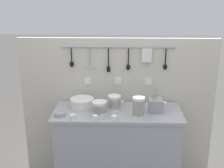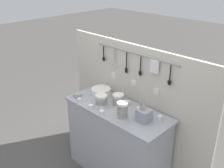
% 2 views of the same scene
% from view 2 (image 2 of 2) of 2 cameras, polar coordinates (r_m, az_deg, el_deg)
% --- Properties ---
extents(counter, '(1.28, 0.52, 0.94)m').
position_cam_2_polar(counter, '(3.24, 1.11, -12.47)').
color(counter, '#9EA0A8').
rests_on(counter, ground).
extents(back_wall, '(2.08, 0.11, 1.62)m').
position_cam_2_polar(back_wall, '(3.23, 4.79, -5.31)').
color(back_wall, beige).
rests_on(back_wall, ground).
extents(bowl_stack_wide_centre, '(0.11, 0.11, 0.20)m').
position_cam_2_polar(bowl_stack_wide_centre, '(2.72, 2.28, -5.89)').
color(bowl_stack_wide_centre, silver).
rests_on(bowl_stack_wide_centre, counter).
extents(bowl_stack_tall_left, '(0.14, 0.14, 0.13)m').
position_cam_2_polar(bowl_stack_tall_left, '(3.01, -2.31, -3.54)').
color(bowl_stack_tall_left, silver).
rests_on(bowl_stack_tall_left, counter).
extents(bowl_stack_nested_right, '(0.13, 0.13, 0.15)m').
position_cam_2_polar(bowl_stack_nested_right, '(2.99, 1.36, -3.53)').
color(bowl_stack_nested_right, silver).
rests_on(bowl_stack_nested_right, counter).
extents(plate_stack, '(0.24, 0.24, 0.09)m').
position_cam_2_polar(plate_stack, '(3.24, -2.40, -1.73)').
color(plate_stack, silver).
rests_on(plate_stack, counter).
extents(steel_mixing_bowl, '(0.11, 0.11, 0.04)m').
position_cam_2_polar(steel_mixing_bowl, '(3.25, -7.49, -2.37)').
color(steel_mixing_bowl, '#93969E').
rests_on(steel_mixing_bowl, counter).
extents(cutlery_caddy, '(0.13, 0.13, 0.26)m').
position_cam_2_polar(cutlery_caddy, '(2.74, 7.01, -6.72)').
color(cutlery_caddy, '#93969E').
rests_on(cutlery_caddy, counter).
extents(cup_edge_far, '(0.05, 0.05, 0.05)m').
position_cam_2_polar(cup_edge_far, '(2.91, 5.91, -5.58)').
color(cup_edge_far, silver).
rests_on(cup_edge_far, counter).
extents(cup_mid_row, '(0.05, 0.05, 0.05)m').
position_cam_2_polar(cup_mid_row, '(2.97, -4.59, -4.94)').
color(cup_mid_row, silver).
rests_on(cup_mid_row, counter).
extents(cup_front_right, '(0.05, 0.05, 0.05)m').
position_cam_2_polar(cup_front_right, '(3.12, -7.10, -3.52)').
color(cup_front_right, silver).
rests_on(cup_front_right, counter).
extents(cup_beside_plates, '(0.05, 0.05, 0.05)m').
position_cam_2_polar(cup_beside_plates, '(2.80, 10.34, -7.26)').
color(cup_beside_plates, silver).
rests_on(cup_beside_plates, counter).
extents(cup_back_right, '(0.05, 0.05, 0.05)m').
position_cam_2_polar(cup_back_right, '(2.85, -2.21, -6.19)').
color(cup_back_right, silver).
rests_on(cup_back_right, counter).
extents(cup_centre, '(0.05, 0.05, 0.05)m').
position_cam_2_polar(cup_centre, '(3.14, 1.62, -3.07)').
color(cup_centre, silver).
rests_on(cup_centre, counter).
extents(cup_front_left, '(0.05, 0.05, 0.05)m').
position_cam_2_polar(cup_front_left, '(3.04, 3.56, -4.12)').
color(cup_front_left, silver).
rests_on(cup_front_left, counter).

